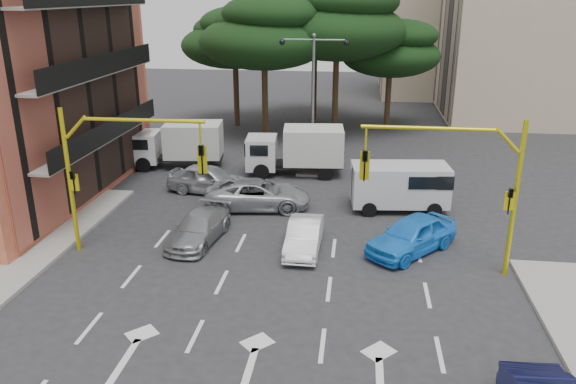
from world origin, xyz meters
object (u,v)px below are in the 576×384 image
car_silver_wagon (199,228)px  street_lamp_center (313,76)px  car_silver_cross_b (209,179)px  car_blue_compact (412,235)px  van_white (399,187)px  car_white_hatch (304,236)px  car_silver_cross_a (258,194)px  box_truck_a (177,145)px  signal_mast_right (467,176)px  box_truck_b (296,151)px  signal_mast_left (110,162)px

car_silver_wagon → street_lamp_center: bearing=80.8°
street_lamp_center → car_silver_cross_b: (-5.00, -6.33, -4.67)m
car_blue_compact → van_white: (-0.25, 4.86, 0.41)m
van_white → car_silver_cross_b: bearing=-103.5°
car_white_hatch → car_silver_cross_a: size_ratio=0.74×
car_silver_wagon → box_truck_a: bearing=119.9°
car_silver_cross_a → box_truck_a: size_ratio=0.92×
car_silver_wagon → car_silver_cross_b: (-1.17, 6.20, 0.14)m
signal_mast_right → box_truck_b: bearing=123.4°
street_lamp_center → box_truck_a: 9.28m
car_blue_compact → car_silver_wagon: size_ratio=1.03×
car_blue_compact → box_truck_a: (-13.29, 10.44, 0.63)m
box_truck_a → box_truck_b: size_ratio=0.98×
car_silver_cross_b → box_truck_b: bearing=-39.1°
car_silver_cross_a → van_white: van_white is taller
street_lamp_center → box_truck_b: size_ratio=1.36×
car_blue_compact → box_truck_b: 11.58m
car_white_hatch → box_truck_b: (-1.54, 10.31, 0.78)m
car_silver_wagon → box_truck_b: 10.49m
car_white_hatch → van_white: bearing=52.3°
street_lamp_center → car_blue_compact: street_lamp_center is taller
street_lamp_center → car_blue_compact: size_ratio=1.75×
car_silver_wagon → car_silver_cross_b: 6.31m
box_truck_a → car_white_hatch: bearing=-147.4°
box_truck_b → signal_mast_right: bearing=-151.6°
car_blue_compact → box_truck_b: box_truck_b is taller
van_white → box_truck_b: box_truck_b is taller
box_truck_b → street_lamp_center: bearing=-22.0°
car_silver_cross_a → car_silver_cross_b: bearing=50.2°
car_white_hatch → box_truck_a: 14.02m
street_lamp_center → signal_mast_left: bearing=-115.9°
van_white → car_silver_wagon: bearing=-66.8°
car_blue_compact → car_silver_wagon: car_blue_compact is taller
signal_mast_left → car_silver_cross_a: signal_mast_left is taller
car_silver_wagon → car_silver_cross_a: 4.63m
car_silver_wagon → signal_mast_left: bearing=-145.8°
signal_mast_right → car_silver_cross_a: size_ratio=1.16×
street_lamp_center → car_silver_wagon: 13.95m
car_silver_cross_a → street_lamp_center: bearing=-20.4°
signal_mast_right → box_truck_b: signal_mast_right is taller
car_blue_compact → van_white: bearing=134.6°
signal_mast_left → box_truck_a: bearing=96.2°
box_truck_a → box_truck_b: bearing=-100.8°
signal_mast_right → car_blue_compact: signal_mast_right is taller
car_blue_compact → box_truck_a: bearing=-176.6°
car_silver_wagon → car_silver_cross_b: car_silver_cross_b is taller
car_silver_wagon → box_truck_b: box_truck_b is taller
box_truck_a → street_lamp_center: bearing=-82.9°
signal_mast_left → box_truck_a: (-1.30, 12.01, -2.50)m
car_silver_cross_b → signal_mast_right: bearing=-114.1°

